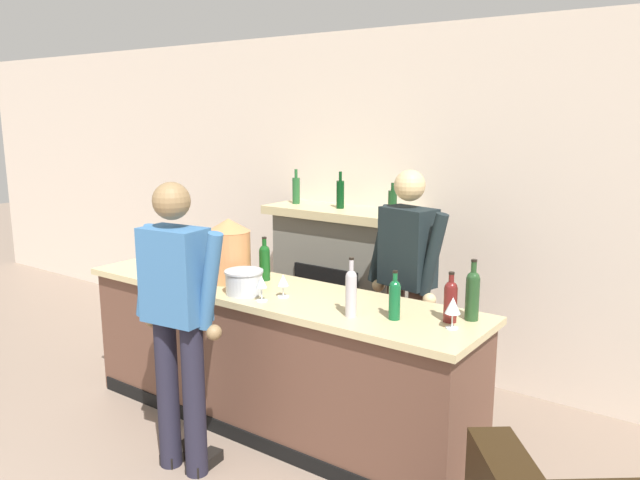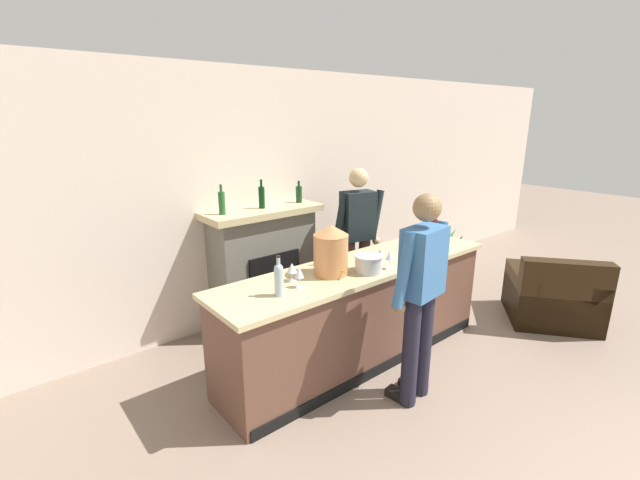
{
  "view_description": "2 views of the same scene",
  "coord_description": "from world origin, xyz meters",
  "px_view_note": "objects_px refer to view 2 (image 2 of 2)",
  "views": [
    {
      "loc": [
        2.56,
        -0.26,
        2.09
      ],
      "look_at": [
        0.05,
        3.22,
        1.21
      ],
      "focal_mm": 35.0,
      "sensor_mm": 36.0,
      "label": 1
    },
    {
      "loc": [
        -2.62,
        0.15,
        2.26
      ],
      "look_at": [
        -0.15,
        3.14,
        1.13
      ],
      "focal_mm": 24.0,
      "sensor_mm": 36.0,
      "label": 2
    }
  ],
  "objects_px": {
    "wine_glass_front_right": "(381,253)",
    "wine_glass_near_bucket": "(389,256)",
    "potted_plant_corner": "(453,255)",
    "wine_glass_by_dispenser": "(445,229)",
    "person_customer": "(421,292)",
    "wine_bottle_cabernet_heavy": "(279,278)",
    "wine_bottle_riesling_slim": "(425,239)",
    "armchair_black": "(553,299)",
    "copper_dispenser": "(331,250)",
    "wine_glass_front_left": "(299,273)",
    "wine_bottle_port_short": "(334,251)",
    "person_bartender": "(357,237)",
    "wine_bottle_rose_blush": "(435,228)",
    "fireplace_stone": "(264,266)",
    "wine_bottle_merlot_tall": "(430,235)",
    "ice_bucket_steel": "(368,264)",
    "wine_glass_mid_counter": "(292,268)",
    "wine_bottle_burgundy_dark": "(432,223)"
  },
  "relations": [
    {
      "from": "wine_bottle_rose_blush",
      "to": "wine_glass_front_right",
      "type": "relative_size",
      "value": 1.94
    },
    {
      "from": "potted_plant_corner",
      "to": "wine_bottle_cabernet_heavy",
      "type": "height_order",
      "value": "wine_bottle_cabernet_heavy"
    },
    {
      "from": "ice_bucket_steel",
      "to": "wine_bottle_rose_blush",
      "type": "relative_size",
      "value": 0.88
    },
    {
      "from": "copper_dispenser",
      "to": "wine_bottle_cabernet_heavy",
      "type": "height_order",
      "value": "copper_dispenser"
    },
    {
      "from": "potted_plant_corner",
      "to": "copper_dispenser",
      "type": "bearing_deg",
      "value": -165.76
    },
    {
      "from": "wine_bottle_cabernet_heavy",
      "to": "wine_glass_front_right",
      "type": "relative_size",
      "value": 2.17
    },
    {
      "from": "fireplace_stone",
      "to": "wine_bottle_port_short",
      "type": "distance_m",
      "value": 1.15
    },
    {
      "from": "wine_bottle_cabernet_heavy",
      "to": "wine_bottle_riesling_slim",
      "type": "bearing_deg",
      "value": -1.98
    },
    {
      "from": "wine_glass_mid_counter",
      "to": "wine_glass_front_left",
      "type": "bearing_deg",
      "value": -102.95
    },
    {
      "from": "potted_plant_corner",
      "to": "wine_glass_front_right",
      "type": "relative_size",
      "value": 4.72
    },
    {
      "from": "wine_bottle_riesling_slim",
      "to": "potted_plant_corner",
      "type": "bearing_deg",
      "value": 25.22
    },
    {
      "from": "person_customer",
      "to": "wine_bottle_riesling_slim",
      "type": "bearing_deg",
      "value": 35.54
    },
    {
      "from": "person_bartender",
      "to": "wine_glass_by_dispenser",
      "type": "xyz_separation_m",
      "value": [
        0.64,
        -0.69,
        0.13
      ]
    },
    {
      "from": "ice_bucket_steel",
      "to": "wine_bottle_rose_blush",
      "type": "height_order",
      "value": "wine_bottle_rose_blush"
    },
    {
      "from": "wine_bottle_riesling_slim",
      "to": "wine_glass_by_dispenser",
      "type": "bearing_deg",
      "value": 15.41
    },
    {
      "from": "fireplace_stone",
      "to": "person_customer",
      "type": "height_order",
      "value": "person_customer"
    },
    {
      "from": "wine_bottle_merlot_tall",
      "to": "wine_bottle_riesling_slim",
      "type": "relative_size",
      "value": 0.81
    },
    {
      "from": "fireplace_stone",
      "to": "wine_bottle_port_short",
      "type": "bearing_deg",
      "value": -85.52
    },
    {
      "from": "wine_bottle_cabernet_heavy",
      "to": "wine_glass_by_dispenser",
      "type": "xyz_separation_m",
      "value": [
        2.23,
        0.09,
        -0.02
      ]
    },
    {
      "from": "wine_bottle_merlot_tall",
      "to": "wine_glass_front_left",
      "type": "bearing_deg",
      "value": -179.68
    },
    {
      "from": "wine_glass_front_left",
      "to": "wine_glass_mid_counter",
      "type": "bearing_deg",
      "value": 77.05
    },
    {
      "from": "wine_bottle_port_short",
      "to": "person_customer",
      "type": "bearing_deg",
      "value": -82.8
    },
    {
      "from": "wine_glass_by_dispenser",
      "to": "person_customer",
      "type": "bearing_deg",
      "value": -151.8
    },
    {
      "from": "wine_bottle_port_short",
      "to": "wine_glass_mid_counter",
      "type": "height_order",
      "value": "wine_bottle_port_short"
    },
    {
      "from": "person_customer",
      "to": "ice_bucket_steel",
      "type": "bearing_deg",
      "value": 90.17
    },
    {
      "from": "wine_glass_front_right",
      "to": "wine_glass_near_bucket",
      "type": "relative_size",
      "value": 0.9
    },
    {
      "from": "wine_bottle_merlot_tall",
      "to": "wine_glass_front_right",
      "type": "relative_size",
      "value": 1.92
    },
    {
      "from": "fireplace_stone",
      "to": "armchair_black",
      "type": "relative_size",
      "value": 1.33
    },
    {
      "from": "wine_bottle_merlot_tall",
      "to": "armchair_black",
      "type": "bearing_deg",
      "value": -32.07
    },
    {
      "from": "wine_bottle_port_short",
      "to": "wine_bottle_rose_blush",
      "type": "distance_m",
      "value": 1.41
    },
    {
      "from": "fireplace_stone",
      "to": "ice_bucket_steel",
      "type": "bearing_deg",
      "value": -82.08
    },
    {
      "from": "wine_glass_by_dispenser",
      "to": "wine_glass_mid_counter",
      "type": "relative_size",
      "value": 1.12
    },
    {
      "from": "wine_glass_front_left",
      "to": "fireplace_stone",
      "type": "bearing_deg",
      "value": 69.94
    },
    {
      "from": "wine_bottle_merlot_tall",
      "to": "potted_plant_corner",
      "type": "bearing_deg",
      "value": 25.25
    },
    {
      "from": "wine_glass_front_right",
      "to": "wine_glass_near_bucket",
      "type": "distance_m",
      "value": 0.16
    },
    {
      "from": "wine_bottle_cabernet_heavy",
      "to": "wine_glass_by_dispenser",
      "type": "bearing_deg",
      "value": 2.38
    },
    {
      "from": "copper_dispenser",
      "to": "wine_glass_near_bucket",
      "type": "height_order",
      "value": "copper_dispenser"
    },
    {
      "from": "potted_plant_corner",
      "to": "wine_glass_front_right",
      "type": "distance_m",
      "value": 2.79
    },
    {
      "from": "wine_bottle_riesling_slim",
      "to": "wine_glass_near_bucket",
      "type": "height_order",
      "value": "wine_bottle_riesling_slim"
    },
    {
      "from": "potted_plant_corner",
      "to": "wine_bottle_port_short",
      "type": "bearing_deg",
      "value": -167.96
    },
    {
      "from": "wine_bottle_burgundy_dark",
      "to": "wine_glass_front_right",
      "type": "bearing_deg",
      "value": -166.44
    },
    {
      "from": "wine_glass_front_left",
      "to": "wine_glass_front_right",
      "type": "distance_m",
      "value": 0.92
    },
    {
      "from": "wine_glass_front_left",
      "to": "potted_plant_corner",
      "type": "bearing_deg",
      "value": 13.68
    },
    {
      "from": "wine_bottle_port_short",
      "to": "wine_glass_front_right",
      "type": "xyz_separation_m",
      "value": [
        0.36,
        -0.24,
        -0.04
      ]
    },
    {
      "from": "wine_glass_front_right",
      "to": "wine_glass_near_bucket",
      "type": "height_order",
      "value": "wine_glass_near_bucket"
    },
    {
      "from": "person_bartender",
      "to": "wine_glass_front_left",
      "type": "distance_m",
      "value": 1.57
    },
    {
      "from": "potted_plant_corner",
      "to": "wine_glass_front_left",
      "type": "height_order",
      "value": "wine_glass_front_left"
    },
    {
      "from": "armchair_black",
      "to": "copper_dispenser",
      "type": "height_order",
      "value": "copper_dispenser"
    },
    {
      "from": "potted_plant_corner",
      "to": "person_customer",
      "type": "bearing_deg",
      "value": -151.59
    },
    {
      "from": "person_customer",
      "to": "wine_glass_front_right",
      "type": "xyz_separation_m",
      "value": [
        0.25,
        0.65,
        0.1
      ]
    }
  ]
}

